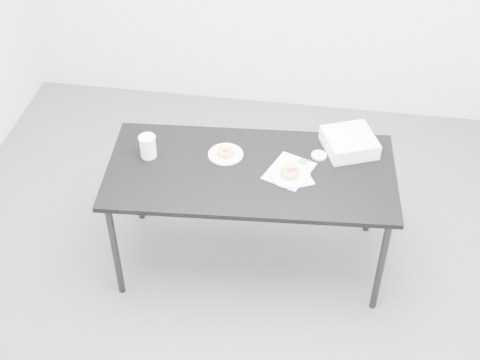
# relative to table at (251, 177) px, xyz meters

# --- Properties ---
(floor) EXTENTS (4.00, 4.00, 0.00)m
(floor) POSITION_rel_table_xyz_m (-0.17, -0.15, -0.73)
(floor) COLOR #4D4C52
(floor) RESTS_ON ground
(table) EXTENTS (1.78, 0.93, 0.79)m
(table) POSITION_rel_table_xyz_m (0.00, 0.00, 0.00)
(table) COLOR black
(table) RESTS_ON floor
(scorecard) EXTENTS (0.32, 0.35, 0.00)m
(scorecard) POSITION_rel_table_xyz_m (0.23, 0.02, 0.06)
(scorecard) COLOR white
(scorecard) RESTS_ON table
(logo_patch) EXTENTS (0.06, 0.06, 0.00)m
(logo_patch) POSITION_rel_table_xyz_m (0.30, 0.12, 0.06)
(logo_patch) COLOR green
(logo_patch) RESTS_ON scorecard
(pen) EXTENTS (0.13, 0.06, 0.01)m
(pen) POSITION_rel_table_xyz_m (0.28, 0.11, 0.07)
(pen) COLOR #0E9B4E
(pen) RESTS_ON scorecard
(napkin) EXTENTS (0.23, 0.23, 0.00)m
(napkin) POSITION_rel_table_xyz_m (0.28, -0.04, 0.06)
(napkin) COLOR white
(napkin) RESTS_ON table
(plate_near) EXTENTS (0.24, 0.24, 0.01)m
(plate_near) POSITION_rel_table_xyz_m (0.23, -0.02, 0.07)
(plate_near) COLOR white
(plate_near) RESTS_ON napkin
(donut_near) EXTENTS (0.14, 0.14, 0.04)m
(donut_near) POSITION_rel_table_xyz_m (0.23, -0.02, 0.09)
(donut_near) COLOR gold
(donut_near) RESTS_ON plate_near
(plate_far) EXTENTS (0.21, 0.21, 0.01)m
(plate_far) POSITION_rel_table_xyz_m (-0.17, 0.12, 0.06)
(plate_far) COLOR white
(plate_far) RESTS_ON table
(donut_far) EXTENTS (0.10, 0.10, 0.03)m
(donut_far) POSITION_rel_table_xyz_m (-0.17, 0.12, 0.08)
(donut_far) COLOR gold
(donut_far) RESTS_ON plate_far
(coffee_cup) EXTENTS (0.10, 0.10, 0.14)m
(coffee_cup) POSITION_rel_table_xyz_m (-0.63, 0.03, 0.13)
(coffee_cup) COLOR white
(coffee_cup) RESTS_ON table
(cup_lid) EXTENTS (0.09, 0.09, 0.01)m
(cup_lid) POSITION_rel_table_xyz_m (0.39, 0.19, 0.07)
(cup_lid) COLOR silver
(cup_lid) RESTS_ON table
(bakery_box) EXTENTS (0.38, 0.38, 0.10)m
(bakery_box) POSITION_rel_table_xyz_m (0.57, 0.29, 0.11)
(bakery_box) COLOR white
(bakery_box) RESTS_ON table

